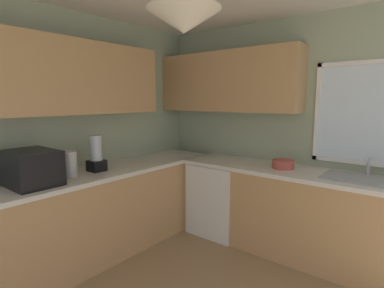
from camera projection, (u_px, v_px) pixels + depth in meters
room_shell at (160, 78)px, 2.70m from camera, size 3.54×3.89×2.53m
counter_run_left at (72, 222)px, 2.87m from camera, size 0.65×3.50×0.88m
counter_run_back at (300, 213)px, 3.09m from camera, size 2.63×0.65×0.88m
dishwasher at (221, 197)px, 3.66m from camera, size 0.60×0.60×0.84m
microwave at (31, 168)px, 2.53m from camera, size 0.48×0.36×0.29m
kettle at (70, 164)px, 2.78m from camera, size 0.13×0.13×0.24m
sink_assembly at (364, 179)px, 2.69m from camera, size 0.68×0.40×0.19m
bowl at (283, 164)px, 3.15m from camera, size 0.22×0.22×0.09m
blender_appliance at (96, 155)px, 3.01m from camera, size 0.15×0.15×0.36m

